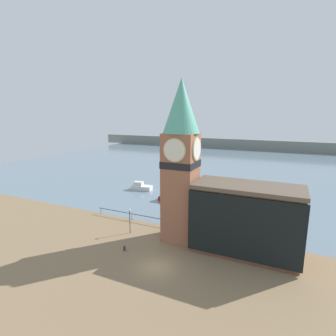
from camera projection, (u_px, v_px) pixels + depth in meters
The scene contains 10 objects.
ground_plane at pixel (157, 267), 30.27m from camera, with size 160.00×160.00×0.00m, color #846B4C.
water at pixel (247, 164), 93.36m from camera, with size 160.00×120.00×0.00m.
far_shoreline at pixel (259, 145), 128.47m from camera, with size 180.00×3.00×5.00m.
pier_railing at pixel (132, 214), 43.63m from camera, with size 13.49×0.08×1.09m.
clock_tower at pixel (181, 158), 34.92m from camera, with size 4.82×4.82×21.88m.
pier_building at pixel (246, 219), 32.66m from camera, with size 13.18×6.05×8.88m.
boat_near at pixel (170, 198), 53.22m from camera, with size 5.21×2.05×1.91m.
boat_far at pixel (141, 187), 61.17m from camera, with size 4.89×2.84×1.88m.
mooring_bollard_near at pixel (124, 248), 33.87m from camera, with size 0.30×0.30×0.66m.
lamp_post at pixel (130, 216), 38.43m from camera, with size 0.32×0.32×3.77m.
Camera 1 is at (12.55, -24.32, 17.32)m, focal length 28.00 mm.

